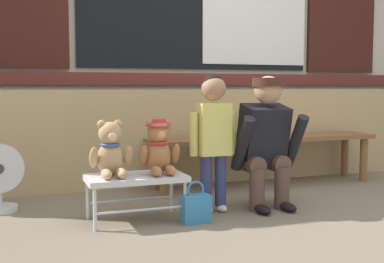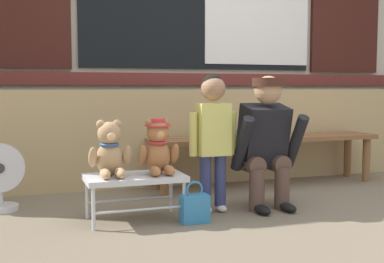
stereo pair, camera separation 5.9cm
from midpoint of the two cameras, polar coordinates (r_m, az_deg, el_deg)
ground_plane at (r=3.47m, az=11.19°, el=-9.54°), size 60.00×60.00×0.00m
brick_low_wall at (r=4.66m, az=2.16°, el=-0.43°), size 7.40×0.25×0.85m
shop_facade at (r=5.19m, az=0.02°, el=14.34°), size 7.55×0.26×3.39m
wooden_bench_long at (r=4.47m, az=7.84°, el=-1.37°), size 2.10×0.40×0.44m
small_display_bench at (r=3.28m, az=-6.96°, el=-5.55°), size 0.64×0.36×0.30m
teddy_bear_plain at (r=3.22m, az=-9.78°, el=-2.23°), size 0.28×0.26×0.36m
teddy_bear_with_hat at (r=3.29m, az=-4.29°, el=-1.86°), size 0.28×0.27×0.36m
child_standing at (r=3.45m, az=1.97°, el=0.46°), size 0.35×0.18×0.96m
adult_crouching at (r=3.63m, az=7.96°, el=-1.13°), size 0.50×0.49×0.95m
handbag_on_ground at (r=3.25m, az=-0.10°, el=-8.70°), size 0.18×0.11×0.27m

